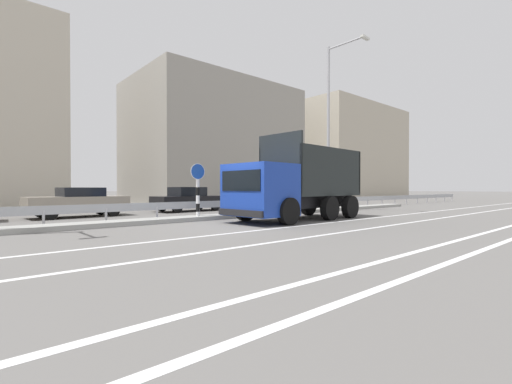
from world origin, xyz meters
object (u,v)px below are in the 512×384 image
Objects in this scene: street_lamp_2 at (331,120)px; parked_car_6 at (266,198)px; parked_car_4 at (78,202)px; parked_car_5 at (189,199)px; median_road_sign at (198,191)px; dump_truck at (286,191)px.

street_lamp_2 is 2.36× the size of parked_car_6.
parked_car_4 is at bearing 94.47° from parked_car_6.
parked_car_4 is at bearing -90.27° from parked_car_5.
parked_car_6 is (6.38, -0.04, -0.06)m from parked_car_5.
median_road_sign is 6.31m from parked_car_4.
parked_car_4 is at bearing 156.17° from street_lamp_2.
median_road_sign is 0.25× the size of street_lamp_2.
dump_truck is at bearing -159.37° from street_lamp_2.
parked_car_6 is at bearing 87.46° from parked_car_5.
street_lamp_2 is (9.05, -0.35, 4.22)m from median_road_sign.
street_lamp_2 is at bearing -176.12° from parked_car_6.
dump_truck is 0.71× the size of street_lamp_2.
dump_truck is 8.02m from street_lamp_2.
parked_car_4 is (-6.21, 7.95, -0.53)m from dump_truck.
median_road_sign is at bearing 177.78° from street_lamp_2.
dump_truck is 1.62× the size of parked_car_5.
parked_car_5 is 6.38m from parked_car_6.
dump_truck is 3.84m from median_road_sign.
dump_truck reaches higher than median_road_sign.
street_lamp_2 is at bearing -2.22° from median_road_sign.
dump_truck reaches higher than parked_car_5.
parked_car_5 is at bearing -2.98° from dump_truck.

